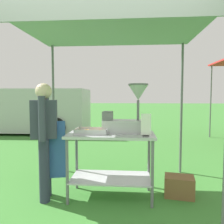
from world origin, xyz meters
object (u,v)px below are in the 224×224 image
(donut_cart, at_px, (111,151))
(menu_sign, at_px, (146,126))
(stall_canopy, at_px, (111,31))
(supply_crate, at_px, (179,186))
(donut_fryer, at_px, (127,114))
(vendor, at_px, (45,135))
(van_silver, at_px, (26,110))
(donut_tray, at_px, (91,132))

(donut_cart, height_order, menu_sign, menu_sign)
(stall_canopy, bearing_deg, supply_crate, 0.27)
(donut_fryer, height_order, menu_sign, donut_fryer)
(stall_canopy, bearing_deg, donut_cart, -90.00)
(menu_sign, bearing_deg, vendor, 177.35)
(van_silver, bearing_deg, stall_canopy, -54.47)
(donut_fryer, relative_size, menu_sign, 2.36)
(stall_canopy, xyz_separation_m, supply_crate, (0.97, 0.00, -2.19))
(donut_cart, distance_m, supply_crate, 1.11)
(stall_canopy, xyz_separation_m, van_silver, (-3.83, 5.36, -1.46))
(van_silver, bearing_deg, donut_fryer, -53.05)
(stall_canopy, relative_size, donut_cart, 2.17)
(donut_cart, height_order, supply_crate, donut_cart)
(stall_canopy, relative_size, donut_fryer, 3.79)
(donut_tray, xyz_separation_m, donut_fryer, (0.48, 0.12, 0.24))
(van_silver, bearing_deg, menu_sign, -52.67)
(donut_cart, bearing_deg, supply_crate, 6.07)
(supply_crate, bearing_deg, donut_fryer, -178.28)
(van_silver, bearing_deg, donut_tray, -57.07)
(stall_canopy, height_order, supply_crate, stall_canopy)
(menu_sign, bearing_deg, donut_fryer, 134.38)
(donut_fryer, bearing_deg, van_silver, 126.95)
(stall_canopy, height_order, donut_cart, stall_canopy)
(stall_canopy, bearing_deg, donut_fryer, -4.75)
(donut_tray, height_order, menu_sign, menu_sign)
(donut_cart, bearing_deg, stall_canopy, 90.00)
(vendor, bearing_deg, donut_fryer, 10.03)
(donut_fryer, xyz_separation_m, supply_crate, (0.76, 0.02, -1.03))
(donut_tray, relative_size, vendor, 0.28)
(menu_sign, relative_size, supply_crate, 0.65)
(stall_canopy, relative_size, menu_sign, 8.93)
(menu_sign, xyz_separation_m, supply_crate, (0.50, 0.28, -0.90))
(stall_canopy, bearing_deg, menu_sign, -30.58)
(stall_canopy, distance_m, vendor, 1.71)
(donut_tray, xyz_separation_m, supply_crate, (1.24, 0.14, -0.79))
(menu_sign, height_order, van_silver, van_silver)
(donut_tray, distance_m, menu_sign, 0.76)
(menu_sign, bearing_deg, donut_cart, 159.12)
(donut_tray, height_order, vendor, vendor)
(menu_sign, height_order, supply_crate, menu_sign)
(donut_cart, height_order, donut_fryer, donut_fryer)
(supply_crate, relative_size, van_silver, 0.09)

